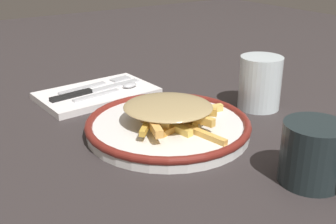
# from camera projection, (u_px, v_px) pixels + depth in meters

# --- Properties ---
(ground_plane) EXTENTS (2.60, 2.60, 0.00)m
(ground_plane) POSITION_uv_depth(u_px,v_px,m) (168.00, 133.00, 0.72)
(ground_plane) COLOR #322B2B
(plate) EXTENTS (0.28, 0.28, 0.03)m
(plate) POSITION_uv_depth(u_px,v_px,m) (168.00, 126.00, 0.72)
(plate) COLOR white
(plate) RESTS_ON ground_plane
(fries_heap) EXTENTS (0.22, 0.21, 0.04)m
(fries_heap) POSITION_uv_depth(u_px,v_px,m) (173.00, 111.00, 0.71)
(fries_heap) COLOR orange
(fries_heap) RESTS_ON plate
(napkin) EXTENTS (0.16, 0.24, 0.01)m
(napkin) POSITION_uv_depth(u_px,v_px,m) (97.00, 94.00, 0.89)
(napkin) COLOR silver
(napkin) RESTS_ON ground_plane
(fork) EXTENTS (0.04, 0.18, 0.00)m
(fork) POSITION_uv_depth(u_px,v_px,m) (96.00, 85.00, 0.91)
(fork) COLOR silver
(fork) RESTS_ON napkin
(knife) EXTENTS (0.04, 0.21, 0.01)m
(knife) POSITION_uv_depth(u_px,v_px,m) (89.00, 91.00, 0.87)
(knife) COLOR black
(knife) RESTS_ON napkin
(spoon) EXTENTS (0.03, 0.15, 0.01)m
(spoon) POSITION_uv_depth(u_px,v_px,m) (117.00, 89.00, 0.88)
(spoon) COLOR silver
(spoon) RESTS_ON napkin
(water_glass) EXTENTS (0.08, 0.08, 0.10)m
(water_glass) POSITION_uv_depth(u_px,v_px,m) (261.00, 83.00, 0.81)
(water_glass) COLOR silver
(water_glass) RESTS_ON ground_plane
(coffee_mug) EXTENTS (0.11, 0.09, 0.09)m
(coffee_mug) POSITION_uv_depth(u_px,v_px,m) (314.00, 154.00, 0.56)
(coffee_mug) COLOR #1E282A
(coffee_mug) RESTS_ON ground_plane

